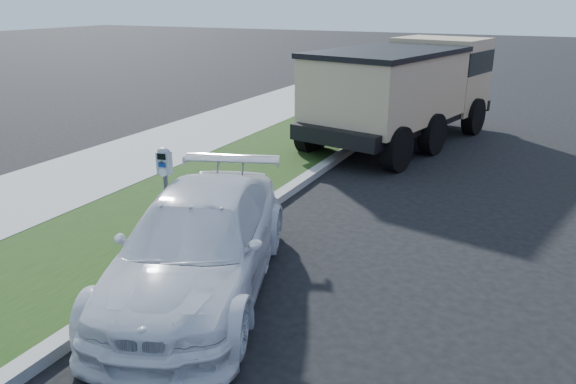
% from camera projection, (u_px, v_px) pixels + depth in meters
% --- Properties ---
extents(ground, '(120.00, 120.00, 0.00)m').
position_uv_depth(ground, '(350.00, 300.00, 7.45)').
color(ground, black).
rests_on(ground, ground).
extents(streetside, '(6.12, 50.00, 0.15)m').
position_uv_depth(streetside, '(126.00, 192.00, 11.42)').
color(streetside, gray).
rests_on(streetside, ground).
extents(parking_meter, '(0.23, 0.17, 1.56)m').
position_uv_depth(parking_meter, '(165.00, 175.00, 8.44)').
color(parking_meter, '#3F4247').
rests_on(parking_meter, ground).
extents(white_wagon, '(3.33, 5.03, 1.35)m').
position_uv_depth(white_wagon, '(201.00, 242.00, 7.59)').
color(white_wagon, silver).
rests_on(white_wagon, ground).
extents(dump_truck, '(3.95, 7.24, 2.69)m').
position_uv_depth(dump_truck, '(407.00, 86.00, 15.29)').
color(dump_truck, black).
rests_on(dump_truck, ground).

